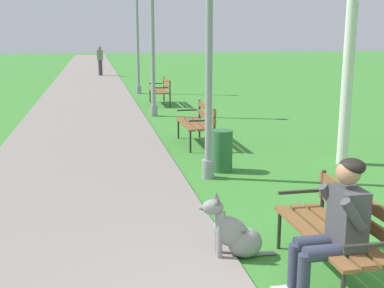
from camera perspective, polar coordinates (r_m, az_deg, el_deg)
name	(u,v)px	position (r m, az deg, el deg)	size (l,w,h in m)	color
paved_path	(88,78)	(26.55, -12.01, 7.54)	(3.27, 60.00, 0.04)	gray
park_bench_near	(338,226)	(4.82, 16.64, -9.14)	(0.55, 1.50, 0.85)	brown
park_bench_mid	(198,120)	(10.17, 0.71, 2.76)	(0.55, 1.50, 0.85)	brown
park_bench_far	(161,89)	(16.15, -3.60, 6.42)	(0.55, 1.50, 0.85)	brown
person_seated_on_near_bench	(335,224)	(4.40, 16.37, -8.91)	(0.74, 0.49, 1.25)	#33384C
dog_grey	(235,234)	(5.11, 5.07, -10.41)	(0.83, 0.31, 0.71)	gray
lamp_post_near	(209,44)	(7.57, 2.00, 11.56)	(0.24, 0.24, 4.08)	gray
lamp_post_mid	(153,40)	(13.74, -4.61, 12.05)	(0.24, 0.24, 4.10)	gray
lamp_post_far	(137,36)	(19.22, -6.38, 12.42)	(0.24, 0.24, 4.27)	gray
litter_bin	(222,151)	(8.23, 3.49, -0.78)	(0.36, 0.36, 0.70)	#2D6638
pedestrian_distant	(100,61)	(27.84, -10.67, 9.52)	(0.32, 0.22, 1.65)	#383842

